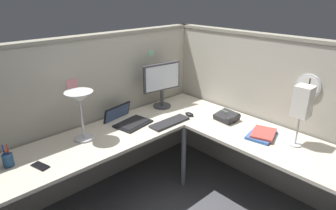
{
  "coord_description": "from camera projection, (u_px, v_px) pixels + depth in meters",
  "views": [
    {
      "loc": [
        -1.73,
        -1.62,
        1.97
      ],
      "look_at": [
        0.05,
        0.28,
        0.92
      ],
      "focal_mm": 30.84,
      "sensor_mm": 36.0,
      "label": 1
    }
  ],
  "objects": [
    {
      "name": "ground_plane",
      "position": [
        183.0,
        198.0,
        2.93
      ],
      "size": [
        6.8,
        6.8,
        0.0
      ],
      "primitive_type": "plane",
      "color": "#47474C"
    },
    {
      "name": "laptop",
      "position": [
        126.0,
        120.0,
        2.89
      ],
      "size": [
        0.4,
        0.43,
        0.22
      ],
      "color": "black",
      "rests_on": "desk"
    },
    {
      "name": "wall_clock",
      "position": [
        308.0,
        86.0,
        2.53
      ],
      "size": [
        0.04,
        0.22,
        0.22
      ],
      "color": "#B7BABF"
    },
    {
      "name": "pen_cup",
      "position": [
        8.0,
        160.0,
        2.16
      ],
      "size": [
        0.08,
        0.08,
        0.18
      ],
      "color": "navy",
      "rests_on": "desk"
    },
    {
      "name": "computer_mouse",
      "position": [
        189.0,
        114.0,
        3.04
      ],
      "size": [
        0.06,
        0.1,
        0.03
      ],
      "primitive_type": "ellipsoid",
      "color": "black",
      "rests_on": "desk"
    },
    {
      "name": "book_stack",
      "position": [
        262.0,
        134.0,
        2.6
      ],
      "size": [
        0.33,
        0.27,
        0.04
      ],
      "color": "#335999",
      "rests_on": "desk"
    },
    {
      "name": "desk_lamp_paper",
      "position": [
        302.0,
        103.0,
        2.33
      ],
      "size": [
        0.13,
        0.13,
        0.53
      ],
      "color": "#B7BABF",
      "rests_on": "desk"
    },
    {
      "name": "cubicle_wall_back",
      "position": [
        100.0,
        111.0,
        2.99
      ],
      "size": [
        2.57,
        0.12,
        1.58
      ],
      "color": "#A8A393",
      "rests_on": "ground"
    },
    {
      "name": "pinned_note_middle",
      "position": [
        151.0,
        53.0,
        3.18
      ],
      "size": [
        0.08,
        0.0,
        0.07
      ],
      "primitive_type": "cube",
      "color": "#8CCC99"
    },
    {
      "name": "desk_lamp_dome",
      "position": [
        80.0,
        101.0,
        2.43
      ],
      "size": [
        0.24,
        0.24,
        0.44
      ],
      "color": "#B7BABF",
      "rests_on": "desk"
    },
    {
      "name": "desk",
      "position": [
        177.0,
        151.0,
        2.57
      ],
      "size": [
        2.35,
        2.15,
        0.73
      ],
      "color": "beige",
      "rests_on": "ground"
    },
    {
      "name": "pinned_note_leftmost",
      "position": [
        72.0,
        84.0,
        2.64
      ],
      "size": [
        0.11,
        0.0,
        0.1
      ],
      "primitive_type": "cube",
      "color": "pink"
    },
    {
      "name": "cell_phone",
      "position": [
        40.0,
        166.0,
        2.16
      ],
      "size": [
        0.1,
        0.16,
        0.01
      ],
      "primitive_type": "cube",
      "rotation": [
        0.0,
        0.0,
        0.27
      ],
      "color": "black",
      "rests_on": "desk"
    },
    {
      "name": "office_phone",
      "position": [
        227.0,
        117.0,
        2.92
      ],
      "size": [
        0.21,
        0.22,
        0.11
      ],
      "color": "#232326",
      "rests_on": "desk"
    },
    {
      "name": "cubicle_wall_right",
      "position": [
        261.0,
        111.0,
        3.01
      ],
      "size": [
        0.12,
        2.37,
        1.58
      ],
      "color": "#A8A393",
      "rests_on": "ground"
    },
    {
      "name": "keyboard",
      "position": [
        170.0,
        122.0,
        2.86
      ],
      "size": [
        0.43,
        0.14,
        0.02
      ],
      "primitive_type": "cube",
      "rotation": [
        0.0,
        0.0,
        -0.0
      ],
      "color": "#232326",
      "rests_on": "desk"
    },
    {
      "name": "monitor",
      "position": [
        162.0,
        82.0,
        3.17
      ],
      "size": [
        0.46,
        0.2,
        0.5
      ],
      "color": "#38383D",
      "rests_on": "desk"
    }
  ]
}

